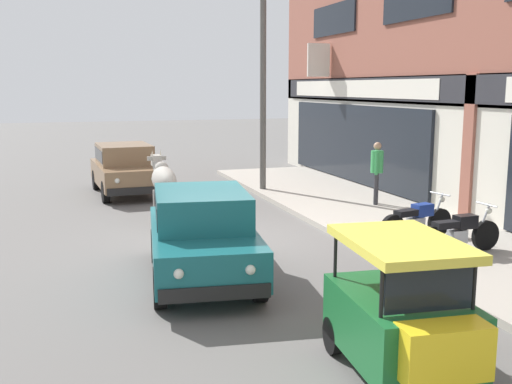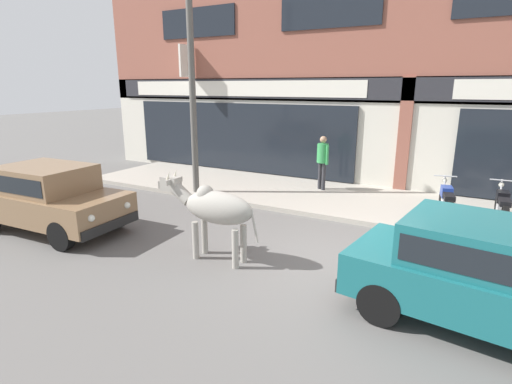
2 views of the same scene
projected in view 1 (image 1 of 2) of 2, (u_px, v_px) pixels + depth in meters
ground_plane at (228, 242)px, 12.18m from camera, size 90.00×90.00×0.00m
sidewalk at (399, 225)px, 13.38m from camera, size 19.00×3.52×0.12m
shop_building at (486, 37)px, 13.28m from camera, size 23.00×1.40×8.86m
cow at (163, 180)px, 13.73m from camera, size 2.15×0.52×1.61m
car_0 at (125, 167)px, 17.47m from camera, size 3.68×1.78×1.46m
car_1 at (202, 231)px, 9.67m from camera, size 3.75×2.04×1.46m
auto_rickshaw at (403, 319)px, 6.38m from camera, size 2.04×1.32×1.52m
motorcycle_0 at (417, 220)px, 11.83m from camera, size 0.60×1.80×0.88m
motorcycle_1 at (459, 233)px, 10.81m from camera, size 0.52×1.81×0.88m
pedestrian at (377, 166)px, 15.29m from camera, size 0.43×0.32×1.60m
utility_pole at (263, 85)px, 17.26m from camera, size 0.18×0.18×6.07m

